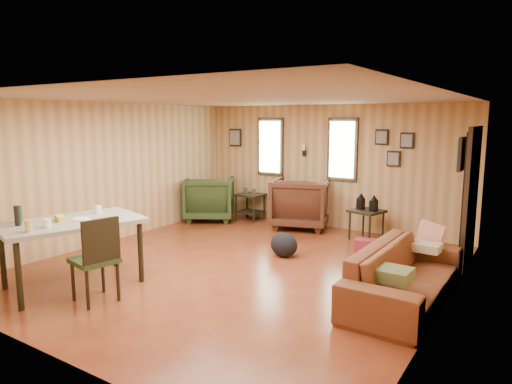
% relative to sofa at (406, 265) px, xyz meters
% --- Properties ---
extents(room, '(5.54, 6.04, 2.44)m').
position_rel_sofa_xyz_m(room, '(-2.16, 0.24, 0.77)').
color(room, brown).
rests_on(room, ground).
extents(sofa, '(0.69, 2.25, 0.87)m').
position_rel_sofa_xyz_m(sofa, '(0.00, 0.00, 0.00)').
color(sofa, brown).
rests_on(sofa, ground).
extents(recliner_brown, '(1.30, 1.26, 1.08)m').
position_rel_sofa_xyz_m(recliner_brown, '(-2.73, 2.61, 0.10)').
color(recliner_brown, '#462315').
rests_on(recliner_brown, ground).
extents(recliner_green, '(1.32, 1.30, 1.01)m').
position_rel_sofa_xyz_m(recliner_green, '(-4.68, 2.18, 0.07)').
color(recliner_green, '#2B3B1B').
rests_on(recliner_green, ground).
extents(end_table, '(0.55, 0.50, 0.69)m').
position_rel_sofa_xyz_m(end_table, '(-3.95, 2.64, -0.05)').
color(end_table, black).
rests_on(end_table, ground).
extents(side_table, '(0.63, 0.63, 0.83)m').
position_rel_sofa_xyz_m(side_table, '(-1.33, 2.42, 0.13)').
color(side_table, black).
rests_on(side_table, ground).
extents(cooler, '(0.35, 0.28, 0.23)m').
position_rel_sofa_xyz_m(cooler, '(-1.05, 1.61, -0.32)').
color(cooler, maroon).
rests_on(cooler, ground).
extents(backpack, '(0.47, 0.37, 0.38)m').
position_rel_sofa_xyz_m(backpack, '(-2.05, 0.74, -0.25)').
color(backpack, black).
rests_on(backpack, ground).
extents(sofa_pillows, '(0.48, 1.85, 0.38)m').
position_rel_sofa_xyz_m(sofa_pillows, '(0.01, 0.18, 0.07)').
color(sofa_pillows, '#555D34').
rests_on(sofa_pillows, sofa).
extents(dining_table, '(1.47, 1.90, 1.10)m').
position_rel_sofa_xyz_m(dining_table, '(-3.73, -1.81, 0.34)').
color(dining_table, gray).
rests_on(dining_table, ground).
extents(dining_chair, '(0.55, 0.55, 1.02)m').
position_rel_sofa_xyz_m(dining_chair, '(-2.98, -2.00, 0.14)').
color(dining_chair, '#2B3B1B').
rests_on(dining_chair, ground).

